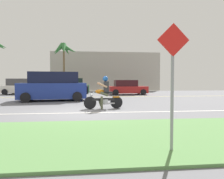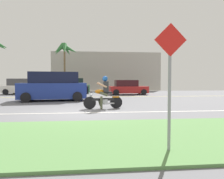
{
  "view_description": "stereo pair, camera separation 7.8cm",
  "coord_description": "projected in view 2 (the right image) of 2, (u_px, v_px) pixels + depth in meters",
  "views": [
    {
      "loc": [
        0.55,
        -9.05,
        1.4
      ],
      "look_at": [
        1.88,
        3.64,
        0.84
      ],
      "focal_mm": 32.97,
      "sensor_mm": 36.0,
      "label": 1
    },
    {
      "loc": [
        0.62,
        -9.06,
        1.4
      ],
      "look_at": [
        1.88,
        3.64,
        0.84
      ],
      "focal_mm": 32.97,
      "sensor_mm": 36.0,
      "label": 2
    }
  ],
  "objects": [
    {
      "name": "palm_tree_0",
      "position": [
        64.0,
        51.0,
        23.73
      ],
      "size": [
        2.99,
        3.01,
        5.73
      ],
      "color": "brown",
      "rests_on": "ground"
    },
    {
      "name": "parked_car_2",
      "position": [
        128.0,
        88.0,
        20.47
      ],
      "size": [
        3.81,
        1.93,
        1.44
      ],
      "color": "#AD1E1E",
      "rests_on": "ground"
    },
    {
      "name": "parked_car_0",
      "position": [
        22.0,
        87.0,
        21.14
      ],
      "size": [
        3.88,
        2.24,
        1.59
      ],
      "color": "white",
      "rests_on": "ground"
    },
    {
      "name": "motorcyclist",
      "position": [
        103.0,
        95.0,
        10.13
      ],
      "size": [
        1.93,
        0.63,
        1.62
      ],
      "color": "black",
      "rests_on": "ground"
    },
    {
      "name": "ground",
      "position": [
        81.0,
        105.0,
        11.99
      ],
      "size": [
        56.0,
        30.0,
        0.04
      ],
      "primitive_type": "cube",
      "color": "slate"
    },
    {
      "name": "grass_median",
      "position": [
        66.0,
        138.0,
        4.93
      ],
      "size": [
        56.0,
        3.8,
        0.06
      ],
      "primitive_type": "cube",
      "color": "#5B8C4C",
      "rests_on": "ground"
    },
    {
      "name": "suv_nearby",
      "position": [
        54.0,
        87.0,
        14.3
      ],
      "size": [
        4.8,
        2.7,
        1.98
      ],
      "color": "navy",
      "rests_on": "ground"
    },
    {
      "name": "lane_line_far",
      "position": [
        84.0,
        97.0,
        17.43
      ],
      "size": [
        50.4,
        0.12,
        0.01
      ],
      "primitive_type": "cube",
      "color": "yellow",
      "rests_on": "ground"
    },
    {
      "name": "parked_car_1",
      "position": [
        69.0,
        86.0,
        21.71
      ],
      "size": [
        4.52,
        1.91,
        1.65
      ],
      "color": "#2D663D",
      "rests_on": "ground"
    },
    {
      "name": "street_sign",
      "position": [
        170.0,
        75.0,
        3.89
      ],
      "size": [
        0.62,
        0.06,
        2.47
      ],
      "color": "gray",
      "rests_on": "ground"
    },
    {
      "name": "building_far",
      "position": [
        106.0,
        72.0,
        30.04
      ],
      "size": [
        15.05,
        4.0,
        5.3
      ],
      "primitive_type": "cube",
      "color": "#A8A399",
      "rests_on": "ground"
    },
    {
      "name": "lane_line_near",
      "position": [
        77.0,
        113.0,
        8.85
      ],
      "size": [
        50.4,
        0.12,
        0.01
      ],
      "primitive_type": "cube",
      "color": "silver",
      "rests_on": "ground"
    }
  ]
}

